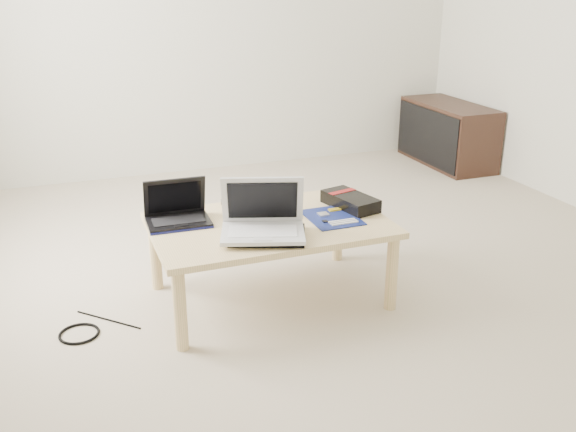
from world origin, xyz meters
name	(u,v)px	position (x,y,z in m)	size (l,w,h in m)	color
ground	(319,263)	(0.00, 0.00, 0.00)	(4.00, 4.00, 0.00)	beige
coffee_table	(269,232)	(-0.38, -0.28, 0.35)	(1.10, 0.70, 0.40)	#E8C38C
media_cabinet	(447,134)	(1.77, 1.45, 0.25)	(0.41, 0.90, 0.50)	#362016
book	(257,205)	(-0.38, -0.08, 0.41)	(0.31, 0.27, 0.03)	black
netbook	(177,213)	(-0.79, -0.13, 0.44)	(0.30, 0.22, 0.21)	black
tablet	(267,222)	(-0.40, -0.29, 0.41)	(0.25, 0.21, 0.01)	black
remote	(290,211)	(-0.24, -0.20, 0.41)	(0.06, 0.20, 0.02)	silver
neoprene_sleeve	(267,235)	(-0.45, -0.45, 0.41)	(0.33, 0.24, 0.02)	black
white_laptop	(263,221)	(-0.47, -0.44, 0.47)	(0.43, 0.36, 0.25)	silver
motherboard	(332,217)	(-0.08, -0.34, 0.40)	(0.23, 0.29, 0.01)	#0D1B55
gpu_box	(350,201)	(0.06, -0.23, 0.43)	(0.22, 0.33, 0.07)	black
cable_coil	(256,229)	(-0.47, -0.35, 0.41)	(0.09, 0.09, 0.01)	black
floor_cable_coil	(79,334)	(-1.29, -0.31, 0.01)	(0.18, 0.18, 0.01)	black
floor_cable_trail	(108,320)	(-1.15, -0.23, 0.00)	(0.01, 0.01, 0.36)	black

